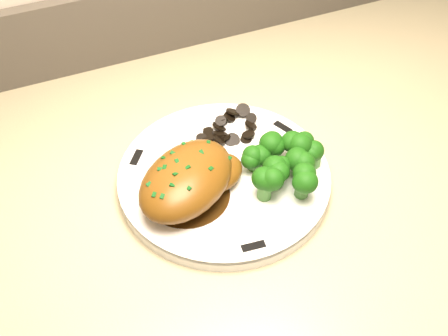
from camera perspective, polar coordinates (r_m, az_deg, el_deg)
name	(u,v)px	position (r m, az deg, el deg)	size (l,w,h in m)	color
plate	(224,178)	(0.71, 0.00, -1.04)	(0.27, 0.27, 0.02)	white
rim_accent_0	(283,127)	(0.76, 6.00, 4.13)	(0.03, 0.01, 0.00)	black
rim_accent_1	(136,157)	(0.73, -8.88, 1.06)	(0.03, 0.01, 0.00)	black
rim_accent_2	(253,246)	(0.63, 3.00, -7.95)	(0.03, 0.01, 0.00)	black
gravy_pool	(187,195)	(0.68, -3.74, -2.71)	(0.10, 0.10, 0.00)	#311C09
chicken_breast	(190,179)	(0.66, -3.43, -1.13)	(0.17, 0.15, 0.05)	brown
mushroom_pile	(228,131)	(0.75, 0.44, 3.76)	(0.08, 0.06, 0.02)	black
broccoli_florets	(286,162)	(0.69, 6.35, 0.58)	(0.11, 0.10, 0.04)	#498839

